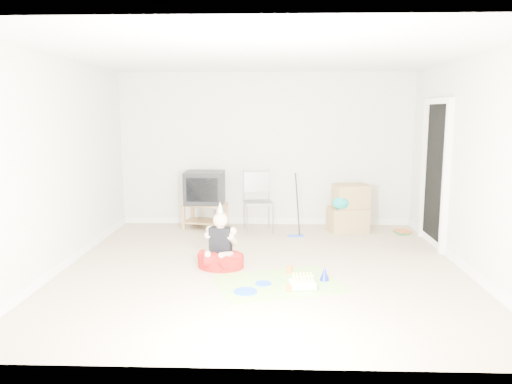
{
  "coord_description": "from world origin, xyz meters",
  "views": [
    {
      "loc": [
        0.12,
        -6.04,
        1.94
      ],
      "look_at": [
        -0.1,
        0.4,
        0.9
      ],
      "focal_mm": 35.0,
      "sensor_mm": 36.0,
      "label": 1
    }
  ],
  "objects_px": {
    "crt_tv": "(205,188)",
    "seated_woman": "(221,253)",
    "birthday_cake": "(302,285)",
    "folding_chair": "(258,202)",
    "tv_stand": "(205,213)",
    "cardboard_boxes": "(349,209)"
  },
  "relations": [
    {
      "from": "tv_stand",
      "to": "cardboard_boxes",
      "type": "height_order",
      "value": "cardboard_boxes"
    },
    {
      "from": "crt_tv",
      "to": "folding_chair",
      "type": "xyz_separation_m",
      "value": [
        0.9,
        -0.2,
        -0.21
      ]
    },
    {
      "from": "seated_woman",
      "to": "birthday_cake",
      "type": "bearing_deg",
      "value": -36.97
    },
    {
      "from": "tv_stand",
      "to": "folding_chair",
      "type": "bearing_deg",
      "value": -12.38
    },
    {
      "from": "crt_tv",
      "to": "seated_woman",
      "type": "relative_size",
      "value": 0.74
    },
    {
      "from": "cardboard_boxes",
      "to": "seated_woman",
      "type": "relative_size",
      "value": 0.91
    },
    {
      "from": "cardboard_boxes",
      "to": "birthday_cake",
      "type": "bearing_deg",
      "value": -108.37
    },
    {
      "from": "crt_tv",
      "to": "cardboard_boxes",
      "type": "relative_size",
      "value": 0.82
    },
    {
      "from": "folding_chair",
      "to": "tv_stand",
      "type": "bearing_deg",
      "value": 167.62
    },
    {
      "from": "tv_stand",
      "to": "crt_tv",
      "type": "relative_size",
      "value": 1.22
    },
    {
      "from": "folding_chair",
      "to": "cardboard_boxes",
      "type": "xyz_separation_m",
      "value": [
        1.47,
        0.08,
        -0.12
      ]
    },
    {
      "from": "seated_woman",
      "to": "birthday_cake",
      "type": "distance_m",
      "value": 1.24
    },
    {
      "from": "folding_chair",
      "to": "cardboard_boxes",
      "type": "height_order",
      "value": "folding_chair"
    },
    {
      "from": "cardboard_boxes",
      "to": "seated_woman",
      "type": "bearing_deg",
      "value": -133.61
    },
    {
      "from": "crt_tv",
      "to": "birthday_cake",
      "type": "height_order",
      "value": "crt_tv"
    },
    {
      "from": "folding_chair",
      "to": "cardboard_boxes",
      "type": "distance_m",
      "value": 1.48
    },
    {
      "from": "crt_tv",
      "to": "tv_stand",
      "type": "bearing_deg",
      "value": 91.63
    },
    {
      "from": "crt_tv",
      "to": "cardboard_boxes",
      "type": "xyz_separation_m",
      "value": [
        2.37,
        -0.12,
        -0.33
      ]
    },
    {
      "from": "birthday_cake",
      "to": "tv_stand",
      "type": "bearing_deg",
      "value": 117.29
    },
    {
      "from": "seated_woman",
      "to": "birthday_cake",
      "type": "height_order",
      "value": "seated_woman"
    },
    {
      "from": "folding_chair",
      "to": "cardboard_boxes",
      "type": "bearing_deg",
      "value": 2.99
    },
    {
      "from": "crt_tv",
      "to": "folding_chair",
      "type": "relative_size",
      "value": 0.63
    }
  ]
}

